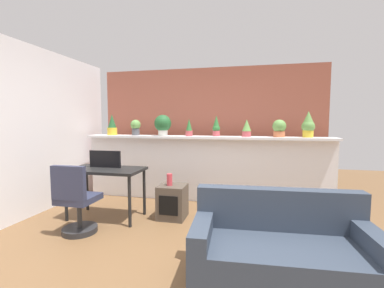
# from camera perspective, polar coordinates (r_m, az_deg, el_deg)

# --- Properties ---
(ground_plane) EXTENTS (12.00, 12.00, 0.00)m
(ground_plane) POSITION_cam_1_polar(r_m,az_deg,el_deg) (3.11, -4.80, -22.80)
(ground_plane) COLOR brown
(divider_wall) EXTENTS (4.42, 0.16, 1.14)m
(divider_wall) POSITION_cam_1_polar(r_m,az_deg,el_deg) (4.77, 2.45, -5.61)
(divider_wall) COLOR white
(divider_wall) RESTS_ON ground
(plant_shelf) EXTENTS (4.42, 0.40, 0.04)m
(plant_shelf) POSITION_cam_1_polar(r_m,az_deg,el_deg) (4.66, 2.38, 1.48)
(plant_shelf) COLOR white
(plant_shelf) RESTS_ON divider_wall
(brick_wall_behind) EXTENTS (4.42, 0.10, 2.50)m
(brick_wall_behind) POSITION_cam_1_polar(r_m,az_deg,el_deg) (5.29, 3.64, 2.81)
(brick_wall_behind) COLOR #9E5442
(brick_wall_behind) RESTS_ON ground
(side_wall_left) EXTENTS (0.12, 4.40, 2.60)m
(side_wall_left) POSITION_cam_1_polar(r_m,az_deg,el_deg) (4.47, -34.78, 2.20)
(side_wall_left) COLOR white
(side_wall_left) RESTS_ON ground
(potted_plant_0) EXTENTS (0.19, 0.19, 0.40)m
(potted_plant_0) POSITION_cam_1_polar(r_m,az_deg,el_deg) (5.29, -17.03, 3.88)
(potted_plant_0) COLOR gold
(potted_plant_0) RESTS_ON plant_shelf
(potted_plant_1) EXTENTS (0.19, 0.19, 0.29)m
(potted_plant_1) POSITION_cam_1_polar(r_m,az_deg,el_deg) (5.05, -12.19, 3.70)
(potted_plant_1) COLOR #4C4C51
(potted_plant_1) RESTS_ON plant_shelf
(potted_plant_2) EXTENTS (0.31, 0.31, 0.38)m
(potted_plant_2) POSITION_cam_1_polar(r_m,az_deg,el_deg) (4.84, -6.39, 4.31)
(potted_plant_2) COLOR silver
(potted_plant_2) RESTS_ON plant_shelf
(potted_plant_3) EXTENTS (0.12, 0.12, 0.31)m
(potted_plant_3) POSITION_cam_1_polar(r_m,az_deg,el_deg) (4.69, -0.65, 3.54)
(potted_plant_3) COLOR #B7474C
(potted_plant_3) RESTS_ON plant_shelf
(potted_plant_4) EXTENTS (0.13, 0.13, 0.37)m
(potted_plant_4) POSITION_cam_1_polar(r_m,az_deg,el_deg) (4.66, 5.31, 3.78)
(potted_plant_4) COLOR #B7474C
(potted_plant_4) RESTS_ON plant_shelf
(potted_plant_5) EXTENTS (0.15, 0.15, 0.30)m
(potted_plant_5) POSITION_cam_1_polar(r_m,az_deg,el_deg) (4.59, 11.84, 3.46)
(potted_plant_5) COLOR #B7474C
(potted_plant_5) RESTS_ON plant_shelf
(potted_plant_6) EXTENTS (0.22, 0.22, 0.29)m
(potted_plant_6) POSITION_cam_1_polar(r_m,az_deg,el_deg) (4.61, 18.49, 3.31)
(potted_plant_6) COLOR #C66B42
(potted_plant_6) RESTS_ON plant_shelf
(potted_plant_7) EXTENTS (0.21, 0.21, 0.43)m
(potted_plant_7) POSITION_cam_1_polar(r_m,az_deg,el_deg) (4.69, 24.02, 3.87)
(potted_plant_7) COLOR gold
(potted_plant_7) RESTS_ON plant_shelf
(desk) EXTENTS (1.10, 0.60, 0.75)m
(desk) POSITION_cam_1_polar(r_m,az_deg,el_deg) (4.11, -18.28, -6.24)
(desk) COLOR black
(desk) RESTS_ON ground
(tv_monitor) EXTENTS (0.50, 0.04, 0.26)m
(tv_monitor) POSITION_cam_1_polar(r_m,az_deg,el_deg) (4.17, -18.43, -3.13)
(tv_monitor) COLOR black
(tv_monitor) RESTS_ON desk
(office_chair) EXTENTS (0.45, 0.45, 0.91)m
(office_chair) POSITION_cam_1_polar(r_m,az_deg,el_deg) (3.72, -23.93, -11.99)
(office_chair) COLOR #262628
(office_chair) RESTS_ON ground
(side_cube_shelf) EXTENTS (0.40, 0.41, 0.50)m
(side_cube_shelf) POSITION_cam_1_polar(r_m,az_deg,el_deg) (4.01, -4.30, -12.43)
(side_cube_shelf) COLOR #4C4238
(side_cube_shelf) RESTS_ON ground
(vase_on_shelf) EXTENTS (0.08, 0.08, 0.17)m
(vase_on_shelf) POSITION_cam_1_polar(r_m,az_deg,el_deg) (3.92, -4.92, -7.73)
(vase_on_shelf) COLOR #CC3D47
(vase_on_shelf) RESTS_ON side_cube_shelf
(couch) EXTENTS (1.60, 0.85, 0.80)m
(couch) POSITION_cam_1_polar(r_m,az_deg,el_deg) (2.62, 18.93, -21.61)
(couch) COLOR #333D4C
(couch) RESTS_ON ground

